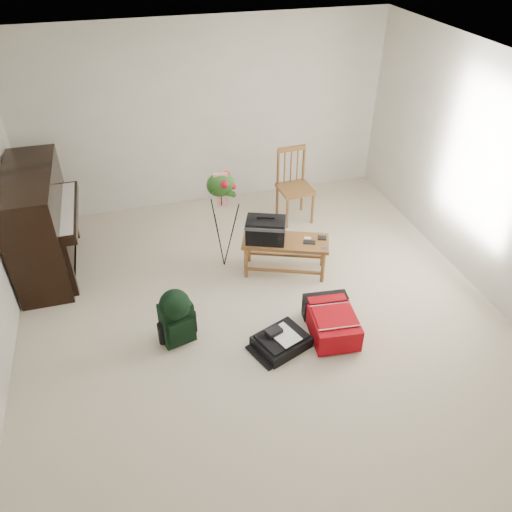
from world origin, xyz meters
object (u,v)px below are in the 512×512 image
object	(u,v)px
piano	(41,225)
red_suitcase	(330,319)
bench	(273,236)
dining_chair	(295,186)
green_backpack	(176,315)
black_duffel	(281,341)
flower_stand	(222,221)

from	to	relation	value
piano	red_suitcase	xyz separation A→B (m)	(2.80, -1.90, -0.45)
bench	dining_chair	size ratio (longest dim) A/B	1.07
dining_chair	green_backpack	distance (m)	2.71
dining_chair	black_duffel	world-z (taller)	dining_chair
piano	red_suitcase	bearing A→B (deg)	-34.17
red_suitcase	flower_stand	distance (m)	1.66
red_suitcase	bench	bearing A→B (deg)	111.47
black_duffel	green_backpack	bearing A→B (deg)	138.19
black_duffel	green_backpack	world-z (taller)	green_backpack
bench	black_duffel	bearing A→B (deg)	-81.39
flower_stand	black_duffel	bearing A→B (deg)	-75.27
red_suitcase	dining_chair	bearing A→B (deg)	86.53
piano	green_backpack	world-z (taller)	piano
dining_chair	green_backpack	bearing A→B (deg)	-137.72
piano	bench	size ratio (longest dim) A/B	1.41
piano	green_backpack	bearing A→B (deg)	-51.85
piano	dining_chair	size ratio (longest dim) A/B	1.51
dining_chair	green_backpack	world-z (taller)	dining_chair
black_duffel	red_suitcase	bearing A→B (deg)	-11.63
green_backpack	flower_stand	bearing A→B (deg)	43.03
green_backpack	flower_stand	world-z (taller)	flower_stand
bench	piano	bearing A→B (deg)	-177.08
dining_chair	flower_stand	size ratio (longest dim) A/B	0.78
bench	green_backpack	xyz separation A→B (m)	(-1.23, -0.78, -0.19)
red_suitcase	black_duffel	world-z (taller)	red_suitcase
piano	black_duffel	distance (m)	3.05
red_suitcase	black_duffel	xyz separation A→B (m)	(-0.55, -0.09, -0.07)
black_duffel	bench	bearing A→B (deg)	55.72
black_duffel	dining_chair	bearing A→B (deg)	46.70
green_backpack	red_suitcase	bearing A→B (deg)	-24.09
black_duffel	flower_stand	world-z (taller)	flower_stand
dining_chair	flower_stand	bearing A→B (deg)	-148.39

